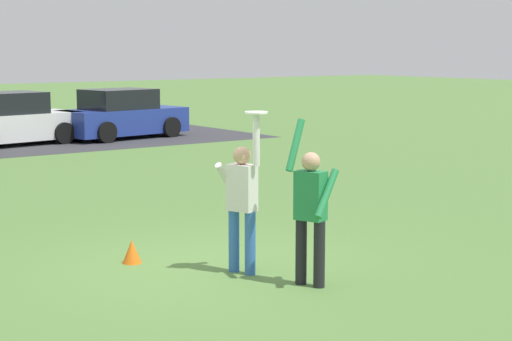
# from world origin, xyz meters

# --- Properties ---
(ground_plane) EXTENTS (120.00, 120.00, 0.00)m
(ground_plane) POSITION_xyz_m (0.00, 0.00, 0.00)
(ground_plane) COLOR #567F3D
(person_catcher) EXTENTS (0.48, 0.59, 2.08)m
(person_catcher) POSITION_xyz_m (0.23, -0.43, 0.98)
(person_catcher) COLOR #3366B7
(person_catcher) RESTS_ON ground_plane
(person_defender) EXTENTS (0.56, 0.63, 2.04)m
(person_defender) POSITION_xyz_m (0.55, -1.40, 0.98)
(person_defender) COLOR black
(person_defender) RESTS_ON ground_plane
(frisbee_disc) EXTENTS (0.29, 0.29, 0.02)m
(frisbee_disc) POSITION_xyz_m (0.30, -0.64, 2.09)
(frisbee_disc) COLOR white
(frisbee_disc) RESTS_ON person_catcher
(parked_car_white) EXTENTS (4.31, 2.48, 1.59)m
(parked_car_white) POSITION_xyz_m (3.13, 15.81, 0.73)
(parked_car_white) COLOR white
(parked_car_white) RESTS_ON ground_plane
(parked_car_blue) EXTENTS (4.31, 2.48, 1.59)m
(parked_car_blue) POSITION_xyz_m (6.80, 15.63, 0.73)
(parked_car_blue) COLOR #233893
(parked_car_blue) RESTS_ON ground_plane
(field_cone_orange) EXTENTS (0.26, 0.26, 0.32)m
(field_cone_orange) POSITION_xyz_m (-0.69, 0.87, 0.16)
(field_cone_orange) COLOR orange
(field_cone_orange) RESTS_ON ground_plane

